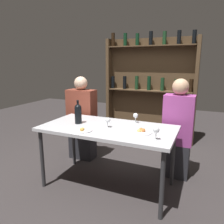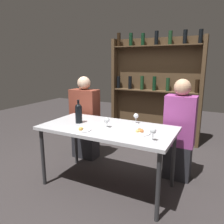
{
  "view_description": "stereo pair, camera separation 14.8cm",
  "coord_description": "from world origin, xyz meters",
  "px_view_note": "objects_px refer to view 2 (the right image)",
  "views": [
    {
      "loc": [
        1.01,
        -2.18,
        1.47
      ],
      "look_at": [
        0.0,
        0.12,
        0.9
      ],
      "focal_mm": 35.0,
      "sensor_mm": 36.0,
      "label": 1
    },
    {
      "loc": [
        1.15,
        -2.12,
        1.47
      ],
      "look_at": [
        0.0,
        0.12,
        0.9
      ],
      "focal_mm": 35.0,
      "sensor_mm": 36.0,
      "label": 2
    }
  ],
  "objects_px": {
    "wine_bottle": "(79,113)",
    "wine_glass_1": "(107,121)",
    "wine_glass_0": "(153,131)",
    "food_plate_0": "(140,132)",
    "seated_person_right": "(179,133)",
    "food_plate_1": "(81,129)",
    "seated_person_left": "(85,121)",
    "wine_glass_2": "(136,116)"
  },
  "relations": [
    {
      "from": "wine_glass_1",
      "to": "wine_glass_2",
      "type": "bearing_deg",
      "value": 53.39
    },
    {
      "from": "wine_bottle",
      "to": "wine_glass_0",
      "type": "relative_size",
      "value": 2.18
    },
    {
      "from": "wine_glass_0",
      "to": "wine_glass_1",
      "type": "relative_size",
      "value": 1.13
    },
    {
      "from": "wine_glass_2",
      "to": "seated_person_left",
      "type": "height_order",
      "value": "seated_person_left"
    },
    {
      "from": "seated_person_left",
      "to": "seated_person_right",
      "type": "bearing_deg",
      "value": 0.0
    },
    {
      "from": "wine_glass_2",
      "to": "seated_person_right",
      "type": "xyz_separation_m",
      "value": [
        0.47,
        0.29,
        -0.22
      ]
    },
    {
      "from": "wine_glass_2",
      "to": "seated_person_left",
      "type": "xyz_separation_m",
      "value": [
        -0.94,
        0.29,
        -0.24
      ]
    },
    {
      "from": "food_plate_0",
      "to": "seated_person_right",
      "type": "bearing_deg",
      "value": 64.62
    },
    {
      "from": "food_plate_0",
      "to": "seated_person_left",
      "type": "relative_size",
      "value": 0.18
    },
    {
      "from": "food_plate_1",
      "to": "seated_person_right",
      "type": "distance_m",
      "value": 1.23
    },
    {
      "from": "wine_bottle",
      "to": "wine_glass_2",
      "type": "relative_size",
      "value": 2.31
    },
    {
      "from": "wine_glass_0",
      "to": "food_plate_0",
      "type": "height_order",
      "value": "wine_glass_0"
    },
    {
      "from": "food_plate_0",
      "to": "seated_person_right",
      "type": "xyz_separation_m",
      "value": [
        0.3,
        0.63,
        -0.15
      ]
    },
    {
      "from": "wine_bottle",
      "to": "food_plate_1",
      "type": "xyz_separation_m",
      "value": [
        0.2,
        -0.24,
        -0.12
      ]
    },
    {
      "from": "wine_bottle",
      "to": "wine_glass_1",
      "type": "height_order",
      "value": "wine_bottle"
    },
    {
      "from": "seated_person_left",
      "to": "wine_glass_1",
      "type": "bearing_deg",
      "value": -40.18
    },
    {
      "from": "wine_glass_1",
      "to": "seated_person_right",
      "type": "distance_m",
      "value": 0.95
    },
    {
      "from": "food_plate_1",
      "to": "food_plate_0",
      "type": "bearing_deg",
      "value": 18.38
    },
    {
      "from": "food_plate_1",
      "to": "wine_bottle",
      "type": "bearing_deg",
      "value": 129.02
    },
    {
      "from": "wine_glass_0",
      "to": "food_plate_1",
      "type": "distance_m",
      "value": 0.8
    },
    {
      "from": "wine_bottle",
      "to": "wine_glass_2",
      "type": "distance_m",
      "value": 0.7
    },
    {
      "from": "wine_glass_1",
      "to": "wine_glass_2",
      "type": "xyz_separation_m",
      "value": [
        0.23,
        0.31,
        0.01
      ]
    },
    {
      "from": "wine_glass_0",
      "to": "wine_bottle",
      "type": "bearing_deg",
      "value": 168.59
    },
    {
      "from": "food_plate_0",
      "to": "seated_person_left",
      "type": "bearing_deg",
      "value": 150.52
    },
    {
      "from": "wine_glass_0",
      "to": "seated_person_left",
      "type": "height_order",
      "value": "seated_person_left"
    },
    {
      "from": "wine_glass_0",
      "to": "wine_glass_2",
      "type": "height_order",
      "value": "wine_glass_0"
    },
    {
      "from": "wine_bottle",
      "to": "wine_glass_0",
      "type": "distance_m",
      "value": 1.01
    },
    {
      "from": "food_plate_0",
      "to": "food_plate_1",
      "type": "height_order",
      "value": "same"
    },
    {
      "from": "seated_person_right",
      "to": "wine_glass_2",
      "type": "bearing_deg",
      "value": -148.34
    },
    {
      "from": "wine_glass_2",
      "to": "food_plate_1",
      "type": "height_order",
      "value": "wine_glass_2"
    },
    {
      "from": "wine_glass_1",
      "to": "wine_bottle",
      "type": "bearing_deg",
      "value": 178.21
    },
    {
      "from": "seated_person_left",
      "to": "wine_glass_2",
      "type": "bearing_deg",
      "value": -17.13
    },
    {
      "from": "wine_glass_2",
      "to": "wine_glass_0",
      "type": "bearing_deg",
      "value": -53.94
    },
    {
      "from": "wine_glass_0",
      "to": "wine_glass_1",
      "type": "height_order",
      "value": "wine_glass_0"
    },
    {
      "from": "food_plate_0",
      "to": "wine_glass_0",
      "type": "bearing_deg",
      "value": -39.75
    },
    {
      "from": "wine_glass_0",
      "to": "seated_person_left",
      "type": "relative_size",
      "value": 0.1
    },
    {
      "from": "food_plate_0",
      "to": "food_plate_1",
      "type": "relative_size",
      "value": 1.0
    },
    {
      "from": "food_plate_1",
      "to": "seated_person_left",
      "type": "relative_size",
      "value": 0.18
    },
    {
      "from": "wine_bottle",
      "to": "wine_glass_0",
      "type": "bearing_deg",
      "value": -11.41
    },
    {
      "from": "wine_bottle",
      "to": "food_plate_0",
      "type": "xyz_separation_m",
      "value": [
        0.8,
        -0.04,
        -0.12
      ]
    },
    {
      "from": "wine_glass_0",
      "to": "wine_glass_1",
      "type": "bearing_deg",
      "value": 162.46
    },
    {
      "from": "food_plate_1",
      "to": "wine_glass_1",
      "type": "bearing_deg",
      "value": 48.8
    }
  ]
}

